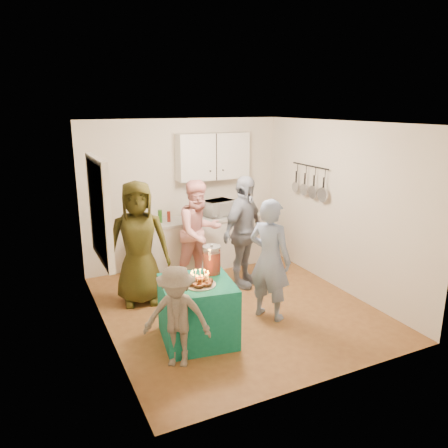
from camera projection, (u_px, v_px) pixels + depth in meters
name	position (u px, v px, depth m)	size (l,w,h in m)	color
floor	(234.00, 306.00, 6.33)	(4.00, 4.00, 0.00)	brown
ceiling	(236.00, 123.00, 5.64)	(4.00, 4.00, 0.00)	white
back_wall	(184.00, 194.00, 7.73)	(3.60, 3.60, 0.00)	silver
left_wall	(102.00, 236.00, 5.24)	(4.00, 4.00, 0.00)	silver
right_wall	(339.00, 207.00, 6.74)	(4.00, 4.00, 0.00)	silver
window_night	(98.00, 210.00, 5.45)	(0.04, 1.00, 1.20)	black
counter	(202.00, 244.00, 7.78)	(2.20, 0.58, 0.86)	white
countertop	(201.00, 219.00, 7.66)	(2.24, 0.62, 0.05)	beige
upper_cabinet	(213.00, 156.00, 7.63)	(1.30, 0.30, 0.80)	white
pot_rack	(308.00, 181.00, 7.23)	(0.12, 1.00, 0.60)	black
microwave	(218.00, 208.00, 7.75)	(0.51, 0.34, 0.28)	white
party_table	(198.00, 311.00, 5.35)	(0.85, 0.85, 0.76)	#0F6952
donut_cake	(200.00, 278.00, 5.14)	(0.38, 0.38, 0.18)	#381C0C
punch_jar	(212.00, 260.00, 5.49)	(0.22, 0.22, 0.34)	red
man_birthday	(270.00, 260.00, 5.81)	(0.61, 0.40, 1.66)	#8295BD
woman_back_left	(138.00, 243.00, 6.25)	(0.89, 0.58, 1.81)	brown
woman_back_center	(199.00, 232.00, 6.99)	(0.82, 0.64, 1.69)	pink
woman_back_right	(244.00, 232.00, 6.85)	(1.04, 0.43, 1.78)	#101A35
child_near_left	(177.00, 317.00, 4.77)	(0.75, 0.43, 1.17)	#5D544B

